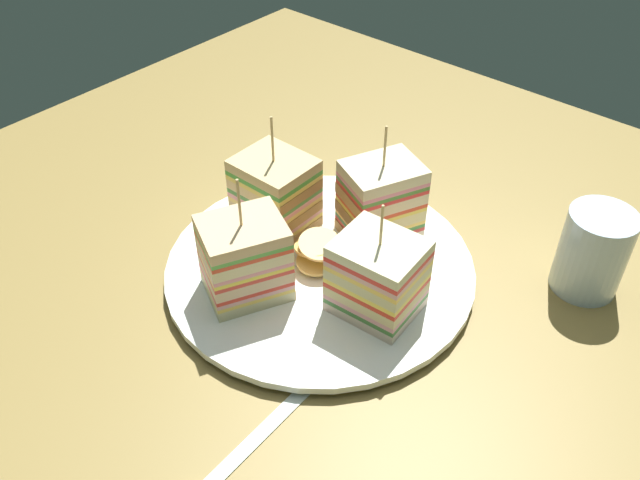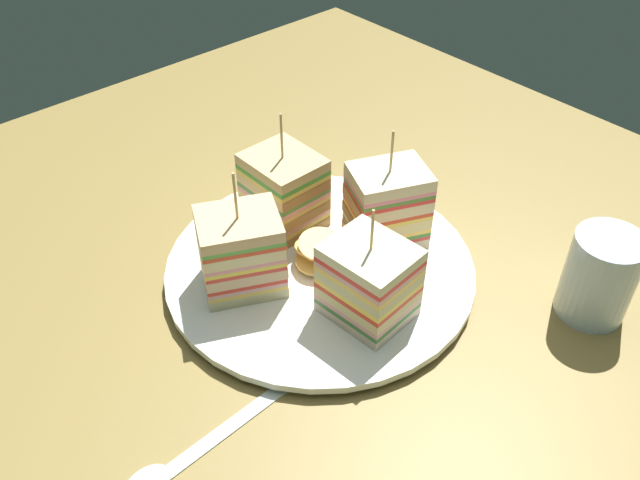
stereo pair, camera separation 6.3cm
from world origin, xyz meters
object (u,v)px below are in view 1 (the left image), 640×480
(sandwich_wedge_3, at_px, (377,277))
(drinking_glass, at_px, (591,257))
(chip_pile, at_px, (317,250))
(sandwich_wedge_2, at_px, (245,259))
(plate, at_px, (320,268))
(sandwich_wedge_0, at_px, (380,201))
(sandwich_wedge_1, at_px, (276,194))

(sandwich_wedge_3, distance_m, drinking_glass, 0.21)
(drinking_glass, bearing_deg, chip_pile, -53.60)
(sandwich_wedge_2, bearing_deg, plate, 5.58)
(drinking_glass, bearing_deg, sandwich_wedge_0, -67.27)
(sandwich_wedge_2, relative_size, sandwich_wedge_3, 1.09)
(sandwich_wedge_2, bearing_deg, sandwich_wedge_3, -33.12)
(sandwich_wedge_1, distance_m, sandwich_wedge_2, 0.10)
(sandwich_wedge_1, bearing_deg, sandwich_wedge_0, 32.47)
(sandwich_wedge_0, bearing_deg, sandwich_wedge_3, 59.59)
(plate, distance_m, sandwich_wedge_0, 0.09)
(sandwich_wedge_1, distance_m, chip_pile, 0.08)
(sandwich_wedge_3, height_order, drinking_glass, sandwich_wedge_3)
(plate, relative_size, sandwich_wedge_2, 2.39)
(sandwich_wedge_0, relative_size, sandwich_wedge_1, 0.99)
(sandwich_wedge_0, xyz_separation_m, chip_pile, (0.07, -0.02, -0.03))
(plate, relative_size, drinking_glass, 3.51)
(plate, xyz_separation_m, chip_pile, (-0.00, -0.00, 0.02))
(sandwich_wedge_0, relative_size, sandwich_wedge_3, 1.09)
(plate, height_order, sandwich_wedge_0, sandwich_wedge_0)
(plate, height_order, chip_pile, chip_pile)
(drinking_glass, bearing_deg, plate, -52.87)
(plate, height_order, sandwich_wedge_1, sandwich_wedge_1)
(sandwich_wedge_1, height_order, sandwich_wedge_3, sandwich_wedge_1)
(sandwich_wedge_1, bearing_deg, chip_pile, -13.60)
(sandwich_wedge_3, bearing_deg, plate, -13.03)
(sandwich_wedge_0, relative_size, sandwich_wedge_2, 1.00)
(sandwich_wedge_1, relative_size, sandwich_wedge_2, 1.01)
(sandwich_wedge_2, relative_size, drinking_glass, 1.47)
(sandwich_wedge_1, bearing_deg, sandwich_wedge_2, -62.43)
(sandwich_wedge_2, height_order, sandwich_wedge_3, sandwich_wedge_2)
(plate, bearing_deg, sandwich_wedge_1, -103.34)
(sandwich_wedge_3, relative_size, chip_pile, 1.88)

